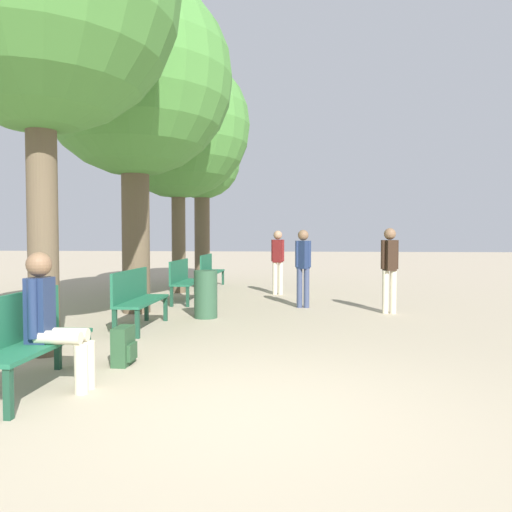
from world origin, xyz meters
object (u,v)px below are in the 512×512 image
(tree_row_1, at_px, (134,80))
(backpack, at_px, (124,346))
(pedestrian_near, at_px, (390,265))
(trash_bin, at_px, (206,294))
(bench_row_1, at_px, (137,295))
(pedestrian_mid, at_px, (303,263))
(person_seated, at_px, (52,317))
(tree_row_2, at_px, (178,127))
(tree_row_3, at_px, (202,164))
(bench_row_2, at_px, (184,278))
(pedestrian_far, at_px, (278,258))
(bench_row_0, at_px, (27,334))
(bench_row_3, at_px, (210,268))

(tree_row_1, relative_size, backpack, 14.44)
(pedestrian_near, xyz_separation_m, trash_bin, (-3.30, -0.80, -0.49))
(bench_row_1, height_order, backpack, bench_row_1)
(pedestrian_near, bearing_deg, trash_bin, -166.38)
(pedestrian_mid, xyz_separation_m, trash_bin, (-1.71, -1.39, -0.48))
(person_seated, xyz_separation_m, pedestrian_mid, (2.35, 5.56, 0.21))
(tree_row_1, height_order, tree_row_2, tree_row_1)
(tree_row_3, distance_m, person_seated, 11.37)
(bench_row_2, distance_m, tree_row_3, 5.75)
(bench_row_1, xyz_separation_m, bench_row_2, (0.00, 3.10, 0.00))
(tree_row_3, height_order, pedestrian_far, tree_row_3)
(pedestrian_near, height_order, pedestrian_mid, pedestrian_near)
(pedestrian_far, bearing_deg, person_seated, -102.70)
(pedestrian_far, bearing_deg, bench_row_2, -141.44)
(bench_row_1, relative_size, person_seated, 1.19)
(bench_row_1, bearing_deg, tree_row_3, 93.99)
(bench_row_0, distance_m, pedestrian_mid, 6.17)
(tree_row_1, bearing_deg, bench_row_2, 69.72)
(bench_row_3, distance_m, pedestrian_far, 2.52)
(person_seated, bearing_deg, backpack, 70.20)
(bench_row_0, xyz_separation_m, pedestrian_far, (1.97, 7.77, 0.37))
(bench_row_2, distance_m, trash_bin, 2.19)
(pedestrian_near, bearing_deg, bench_row_0, -129.89)
(bench_row_2, xyz_separation_m, person_seated, (0.23, -6.17, 0.16))
(bench_row_0, bearing_deg, bench_row_1, 90.00)
(bench_row_1, xyz_separation_m, trash_bin, (0.88, 1.10, -0.11))
(backpack, height_order, trash_bin, trash_bin)
(bench_row_1, distance_m, tree_row_1, 4.17)
(bench_row_3, bearing_deg, pedestrian_mid, -55.14)
(bench_row_2, height_order, trash_bin, bench_row_2)
(bench_row_0, xyz_separation_m, backpack, (0.57, 0.98, -0.32))
(tree_row_1, bearing_deg, bench_row_0, -83.34)
(tree_row_2, xyz_separation_m, pedestrian_mid, (3.13, -2.39, -3.28))
(bench_row_2, relative_size, pedestrian_mid, 0.99)
(tree_row_1, bearing_deg, trash_bin, -19.83)
(pedestrian_near, xyz_separation_m, pedestrian_mid, (-1.59, 0.59, -0.01))
(pedestrian_far, bearing_deg, bench_row_3, 142.23)
(pedestrian_mid, bearing_deg, backpack, -113.59)
(bench_row_1, relative_size, tree_row_1, 0.25)
(person_seated, xyz_separation_m, pedestrian_far, (1.74, 7.74, 0.21))
(bench_row_2, relative_size, tree_row_2, 0.26)
(bench_row_1, xyz_separation_m, pedestrian_mid, (2.58, 2.49, 0.37))
(person_seated, distance_m, trash_bin, 4.22)
(tree_row_3, bearing_deg, bench_row_0, -87.13)
(person_seated, height_order, backpack, person_seated)
(trash_bin, bearing_deg, pedestrian_mid, 39.21)
(person_seated, relative_size, trash_bin, 1.55)
(bench_row_1, height_order, tree_row_1, tree_row_1)
(person_seated, bearing_deg, bench_row_1, 94.25)
(tree_row_2, distance_m, pedestrian_near, 6.47)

